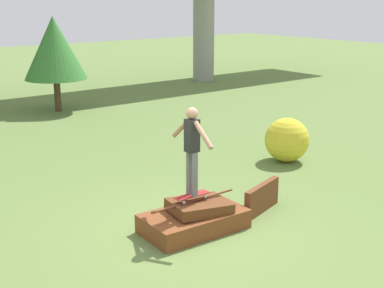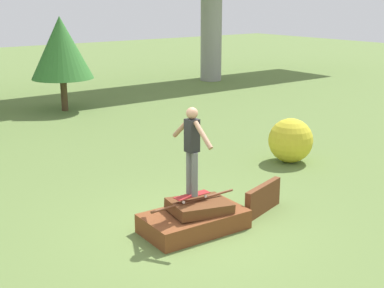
{
  "view_description": "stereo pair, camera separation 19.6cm",
  "coord_description": "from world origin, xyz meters",
  "px_view_note": "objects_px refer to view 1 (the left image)",
  "views": [
    {
      "loc": [
        -5.83,
        -7.35,
        4.3
      ],
      "look_at": [
        -0.02,
        0.03,
        1.7
      ],
      "focal_mm": 50.0,
      "sensor_mm": 36.0,
      "label": 1
    },
    {
      "loc": [
        -5.67,
        -7.46,
        4.3
      ],
      "look_at": [
        -0.02,
        0.03,
        1.7
      ],
      "focal_mm": 50.0,
      "sensor_mm": 36.0,
      "label": 2
    }
  ],
  "objects_px": {
    "skateboard": "(192,196)",
    "skater": "(192,145)",
    "bush_yellow_flowering": "(287,140)",
    "tree_mid_back": "(54,48)"
  },
  "relations": [
    {
      "from": "skateboard",
      "to": "skater",
      "type": "relative_size",
      "value": 0.44
    },
    {
      "from": "skater",
      "to": "tree_mid_back",
      "type": "xyz_separation_m",
      "value": [
        2.68,
        11.78,
        0.73
      ]
    },
    {
      "from": "bush_yellow_flowering",
      "to": "tree_mid_back",
      "type": "bearing_deg",
      "value": 101.62
    },
    {
      "from": "skater",
      "to": "skateboard",
      "type": "bearing_deg",
      "value": 0.0
    },
    {
      "from": "skater",
      "to": "bush_yellow_flowering",
      "type": "relative_size",
      "value": 1.41
    },
    {
      "from": "skateboard",
      "to": "tree_mid_back",
      "type": "bearing_deg",
      "value": 77.16
    },
    {
      "from": "skateboard",
      "to": "tree_mid_back",
      "type": "xyz_separation_m",
      "value": [
        2.68,
        11.78,
        1.72
      ]
    },
    {
      "from": "bush_yellow_flowering",
      "to": "skateboard",
      "type": "bearing_deg",
      "value": -158.21
    },
    {
      "from": "skateboard",
      "to": "tree_mid_back",
      "type": "relative_size",
      "value": 0.2
    },
    {
      "from": "skater",
      "to": "tree_mid_back",
      "type": "height_order",
      "value": "tree_mid_back"
    }
  ]
}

